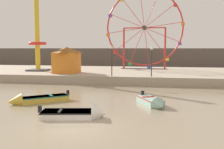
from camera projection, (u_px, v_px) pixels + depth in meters
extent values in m
plane|color=gray|center=(72.00, 127.00, 15.17)|extent=(240.00, 240.00, 0.00)
cube|color=tan|center=(128.00, 74.00, 40.80)|extent=(110.00, 18.11, 1.04)
cube|color=#564C47|center=(139.00, 58.00, 59.87)|extent=(140.00, 3.00, 4.40)
cube|color=gold|center=(45.00, 99.00, 22.33)|extent=(3.74, 3.42, 0.48)
cube|color=#237566|center=(45.00, 96.00, 22.31)|extent=(3.72, 3.41, 0.08)
cone|color=gold|center=(14.00, 102.00, 21.15)|extent=(1.57, 1.59, 1.19)
cube|color=black|center=(68.00, 93.00, 23.28)|extent=(0.31, 0.31, 0.44)
cube|color=#237566|center=(50.00, 95.00, 22.54)|extent=(0.81, 0.92, 0.06)
cube|color=silver|center=(67.00, 114.00, 17.24)|extent=(3.49, 2.13, 0.44)
cube|color=black|center=(67.00, 111.00, 17.22)|extent=(3.46, 2.14, 0.08)
cone|color=silver|center=(99.00, 114.00, 17.26)|extent=(1.16, 1.60, 1.46)
cube|color=black|center=(40.00, 109.00, 17.19)|extent=(0.24, 0.27, 0.44)
cube|color=black|center=(61.00, 110.00, 17.21)|extent=(0.41, 1.31, 0.06)
cube|color=#93BCAD|center=(150.00, 101.00, 21.23)|extent=(2.32, 3.04, 0.52)
cube|color=#B2231E|center=(150.00, 98.00, 21.21)|extent=(2.33, 3.03, 0.08)
cone|color=#93BCAD|center=(160.00, 106.00, 19.53)|extent=(1.34, 1.19, 1.10)
cube|color=black|center=(142.00, 93.00, 22.63)|extent=(0.30, 0.29, 0.44)
cube|color=#B2231E|center=(148.00, 97.00, 21.54)|extent=(0.95, 0.59, 0.06)
torus|color=red|center=(144.00, 28.00, 43.42)|extent=(12.40, 0.24, 12.40)
cylinder|color=#38383D|center=(144.00, 28.00, 43.42)|extent=(0.70, 0.50, 0.70)
cylinder|color=red|center=(160.00, 16.00, 42.81)|extent=(4.86, 0.08, 3.78)
cube|color=red|center=(175.00, 5.00, 42.22)|extent=(0.56, 0.48, 0.44)
cylinder|color=red|center=(152.00, 10.00, 42.94)|extent=(2.38, 0.08, 5.66)
cylinder|color=red|center=(142.00, 9.00, 43.20)|extent=(0.90, 0.08, 6.03)
cylinder|color=red|center=(133.00, 13.00, 43.52)|extent=(3.78, 0.08, 4.86)
cube|color=yellow|center=(122.00, 0.00, 43.65)|extent=(0.56, 0.48, 0.44)
cylinder|color=red|center=(127.00, 21.00, 43.82)|extent=(5.66, 0.08, 2.38)
cube|color=purple|center=(110.00, 16.00, 44.24)|extent=(0.56, 0.48, 0.44)
cylinder|color=red|center=(126.00, 31.00, 44.01)|extent=(6.03, 0.08, 0.90)
cube|color=orange|center=(108.00, 35.00, 44.62)|extent=(0.56, 0.48, 0.44)
cylinder|color=red|center=(130.00, 39.00, 44.04)|extent=(4.86, 0.08, 3.78)
cube|color=red|center=(115.00, 52.00, 44.68)|extent=(0.56, 0.48, 0.44)
cylinder|color=red|center=(137.00, 45.00, 43.91)|extent=(2.38, 0.08, 5.66)
cube|color=#33934C|center=(130.00, 64.00, 44.42)|extent=(0.56, 0.48, 0.44)
cylinder|color=red|center=(147.00, 46.00, 43.64)|extent=(0.90, 0.08, 6.03)
cube|color=#3356B7|center=(149.00, 67.00, 43.89)|extent=(0.56, 0.48, 0.44)
cylinder|color=red|center=(156.00, 43.00, 43.32)|extent=(3.78, 0.08, 4.86)
cube|color=yellow|center=(167.00, 59.00, 43.25)|extent=(0.56, 0.48, 0.44)
cylinder|color=red|center=(162.00, 35.00, 43.03)|extent=(5.66, 0.08, 2.38)
cube|color=purple|center=(180.00, 44.00, 42.66)|extent=(0.56, 0.48, 0.44)
cylinder|color=red|center=(163.00, 25.00, 42.84)|extent=(6.03, 0.08, 0.90)
cube|color=orange|center=(183.00, 24.00, 42.28)|extent=(0.56, 0.48, 0.44)
cylinder|color=red|center=(124.00, 48.00, 44.35)|extent=(0.28, 0.28, 6.68)
cylinder|color=red|center=(165.00, 48.00, 43.15)|extent=(0.28, 0.28, 6.68)
cylinder|color=red|center=(144.00, 28.00, 43.42)|extent=(6.69, 0.18, 0.18)
cube|color=#4C4C51|center=(144.00, 69.00, 44.07)|extent=(7.49, 1.20, 0.08)
cylinder|color=gold|center=(37.00, 30.00, 39.79)|extent=(0.70, 0.70, 12.29)
torus|color=red|center=(37.00, 43.00, 40.00)|extent=(2.64, 2.64, 0.44)
cube|color=#4C4C51|center=(38.00, 70.00, 40.38)|extent=(2.80, 2.80, 0.24)
cube|color=orange|center=(67.00, 63.00, 36.81)|extent=(3.14, 3.38, 2.78)
pyramid|color=brown|center=(66.00, 50.00, 36.64)|extent=(3.46, 3.72, 0.80)
cylinder|color=#2D2D33|center=(152.00, 63.00, 31.97)|extent=(0.12, 0.12, 3.20)
sphere|color=#F2EACC|center=(152.00, 49.00, 31.80)|extent=(0.32, 0.32, 0.32)
cylinder|color=#2D2D33|center=(112.00, 63.00, 32.36)|extent=(0.12, 0.12, 3.33)
sphere|color=#F2EACC|center=(112.00, 47.00, 32.18)|extent=(0.32, 0.32, 0.32)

